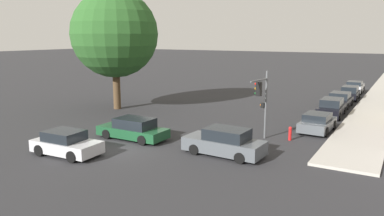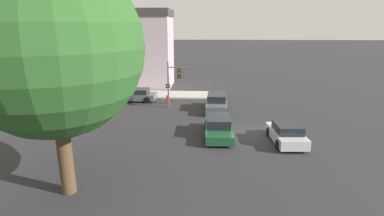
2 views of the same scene
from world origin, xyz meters
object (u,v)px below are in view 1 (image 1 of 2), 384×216
parked_car_0 (317,123)px  parked_car_1 (332,108)px  traffic_signal (262,96)px  parked_car_4 (355,87)px  street_tree (115,34)px  crossing_car_2 (66,144)px  crossing_car_1 (225,143)px  fire_hydrant (290,133)px  parked_car_3 (350,93)px  parked_car_2 (340,100)px  crossing_car_0 (133,129)px

parked_car_0 → parked_car_1: 6.01m
traffic_signal → parked_car_4: 25.92m
street_tree → crossing_car_2: (6.92, -12.16, -6.24)m
crossing_car_1 → fire_hydrant: bearing=-113.4°
parked_car_3 → traffic_signal: bearing=171.4°
crossing_car_1 → crossing_car_2: bearing=32.3°
crossing_car_2 → parked_car_1: bearing=56.5°
parked_car_2 → parked_car_3: bearing=-1.0°
traffic_signal → parked_car_2: size_ratio=1.09×
parked_car_3 → fire_hydrant: 19.46m
traffic_signal → fire_hydrant: size_ratio=4.89×
street_tree → parked_car_2: (17.92, 11.67, -6.24)m
traffic_signal → parked_car_3: bearing=-91.0°
crossing_car_0 → fire_hydrant: bearing=-151.8°
parked_car_0 → parked_car_2: 11.00m
parked_car_0 → parked_car_3: 16.15m
street_tree → traffic_signal: bearing=-12.8°
street_tree → crossing_car_1: size_ratio=2.32×
crossing_car_0 → crossing_car_1: bearing=179.3°
street_tree → fire_hydrant: street_tree is taller
traffic_signal → crossing_car_2: traffic_signal is taller
crossing_car_1 → parked_car_0: size_ratio=1.18×
crossing_car_1 → parked_car_1: size_ratio=1.02×
traffic_signal → fire_hydrant: traffic_signal is taller
parked_car_1 → fire_hydrant: (-0.91, -9.31, -0.23)m
street_tree → parked_car_3: bearing=42.9°
crossing_car_1 → parked_car_1: crossing_car_1 is taller
parked_car_1 → parked_car_3: size_ratio=1.05×
traffic_signal → crossing_car_0: traffic_signal is taller
crossing_car_1 → parked_car_0: (3.39, 8.27, -0.09)m
crossing_car_1 → fire_hydrant: size_ratio=5.11×
crossing_car_2 → parked_car_0: bearing=45.8°
parked_car_3 → parked_car_4: 5.39m
street_tree → parked_car_4: street_tree is taller
parked_car_2 → crossing_car_2: bearing=156.2°
street_tree → parked_car_0: 19.21m
traffic_signal → parked_car_1: bearing=-97.9°
crossing_car_0 → crossing_car_2: bearing=76.0°
parked_car_0 → parked_car_1: (-0.11, 6.01, 0.08)m
parked_car_0 → parked_car_3: size_ratio=0.90×
parked_car_0 → parked_car_4: bearing=2.8°
street_tree → parked_car_0: size_ratio=2.74×
traffic_signal → parked_car_4: size_ratio=1.12×
crossing_car_0 → parked_car_1: size_ratio=1.03×
crossing_car_1 → parked_car_2: crossing_car_1 is taller
crossing_car_0 → parked_car_0: (10.10, 8.21, -0.02)m
traffic_signal → crossing_car_0: (-7.36, -4.03, -2.24)m
parked_car_2 → street_tree: bearing=124.0°
crossing_car_0 → parked_car_3: (10.04, 24.35, 0.01)m
crossing_car_0 → parked_car_1: 17.38m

